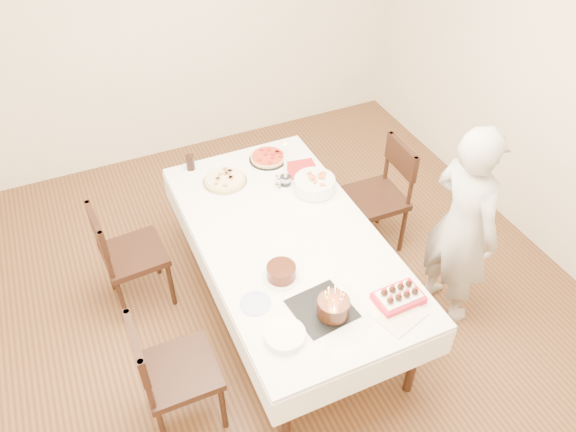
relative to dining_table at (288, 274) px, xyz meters
name	(u,v)px	position (x,y,z in m)	size (l,w,h in m)	color
floor	(287,321)	(-0.06, -0.10, -0.38)	(5.00, 5.00, 0.00)	#4E2B1A
wall_back	(170,18)	(-0.06, 2.40, 0.98)	(4.50, 0.04, 2.70)	#F0E5CA
dining_table	(288,274)	(0.00, 0.00, 0.00)	(1.14, 2.14, 0.75)	white
chair_right_savory	(374,198)	(0.92, 0.38, 0.10)	(0.48, 0.48, 0.94)	black
chair_left_savory	(134,254)	(-0.96, 0.57, 0.08)	(0.46, 0.46, 0.90)	black
chair_left_dessert	(180,371)	(-0.93, -0.51, 0.09)	(0.47, 0.47, 0.92)	black
person	(462,227)	(1.09, -0.43, 0.41)	(0.57, 0.38, 1.57)	beige
pizza_white	(225,180)	(-0.19, 0.72, 0.40)	(0.33, 0.33, 0.04)	beige
pizza_pepperoni	(268,158)	(0.21, 0.85, 0.40)	(0.29, 0.29, 0.04)	red
red_placemat	(302,169)	(0.41, 0.64, 0.38)	(0.23, 0.23, 0.01)	#B21E1E
pasta_bowl	(315,184)	(0.38, 0.36, 0.43)	(0.30, 0.30, 0.10)	white
taper_candle	(285,163)	(0.21, 0.52, 0.56)	(0.08, 0.08, 0.38)	white
shaker_pair	(279,183)	(0.15, 0.50, 0.41)	(0.07, 0.07, 0.08)	white
cola_glass	(190,163)	(-0.37, 0.99, 0.44)	(0.06, 0.06, 0.12)	black
layer_cake	(281,272)	(-0.19, -0.32, 0.42)	(0.23, 0.23, 0.09)	#37170D
cake_board	(322,309)	(-0.07, -0.64, 0.38)	(0.33, 0.33, 0.01)	black
birthday_cake	(334,303)	(-0.03, -0.70, 0.47)	(0.19, 0.19, 0.17)	#32180D
strawberry_box	(399,297)	(0.37, -0.77, 0.41)	(0.28, 0.19, 0.07)	red
box_lid	(402,317)	(0.32, -0.88, 0.38)	(0.27, 0.18, 0.02)	beige
plate_stack	(285,335)	(-0.35, -0.74, 0.40)	(0.23, 0.23, 0.05)	white
china_plate	(255,303)	(-0.41, -0.45, 0.38)	(0.19, 0.19, 0.01)	white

